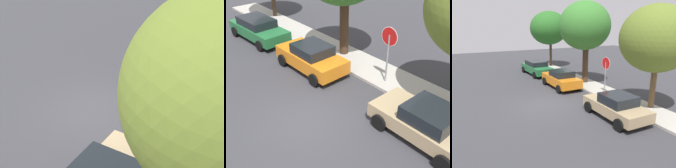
# 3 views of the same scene
# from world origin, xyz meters

# --- Properties ---
(ground_plane) EXTENTS (60.00, 60.00, 0.00)m
(ground_plane) POSITION_xyz_m (0.00, 0.00, 0.00)
(ground_plane) COLOR #38383D
(sidewalk_curb) EXTENTS (32.00, 2.13, 0.14)m
(sidewalk_curb) POSITION_xyz_m (0.00, 4.88, 0.07)
(sidewalk_curb) COLOR #B2ADA3
(sidewalk_curb) RESTS_ON ground_plane
(stop_sign) EXTENTS (0.87, 0.08, 2.82)m
(stop_sign) POSITION_xyz_m (0.20, 4.44, 1.97)
(stop_sign) COLOR gray
(stop_sign) RESTS_ON ground_plane
(parked_car_tan) EXTENTS (3.94, 1.98, 1.38)m
(parked_car_tan) POSITION_xyz_m (3.60, 2.66, 0.70)
(parked_car_tan) COLOR tan
(parked_car_tan) RESTS_ON ground_plane
(parked_car_orange) EXTENTS (4.00, 1.99, 1.44)m
(parked_car_orange) POSITION_xyz_m (-3.15, 2.61, 0.74)
(parked_car_orange) COLOR orange
(parked_car_orange) RESTS_ON ground_plane
(parked_car_green) EXTENTS (4.62, 2.16, 1.38)m
(parked_car_green) POSITION_xyz_m (-8.60, 2.48, 0.73)
(parked_car_green) COLOR #236B38
(parked_car_green) RESTS_ON ground_plane
(street_tree_near_corner) EXTENTS (4.39, 4.39, 6.46)m
(street_tree_near_corner) POSITION_xyz_m (-11.86, 5.29, 4.55)
(street_tree_near_corner) COLOR #422D1E
(street_tree_near_corner) RESTS_ON ground_plane
(street_tree_mid_block) EXTENTS (4.25, 4.25, 6.84)m
(street_tree_mid_block) POSITION_xyz_m (-3.40, 4.90, 4.84)
(street_tree_mid_block) COLOR #422D1E
(street_tree_mid_block) RESTS_ON ground_plane
(street_tree_far) EXTENTS (4.11, 4.11, 6.12)m
(street_tree_far) POSITION_xyz_m (3.47, 5.32, 4.20)
(street_tree_far) COLOR brown
(street_tree_far) RESTS_ON ground_plane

